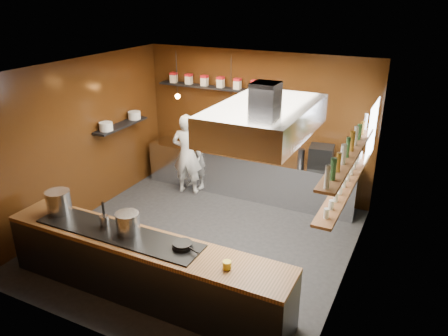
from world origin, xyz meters
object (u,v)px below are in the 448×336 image
Objects in this scene: stockpot_large at (59,202)px; chef at (187,154)px; extractor_hood at (265,119)px; espresso_machine at (321,157)px; stockpot_small at (128,223)px.

stockpot_large is 3.25m from chef.
chef is at bearing 140.25° from extractor_hood.
chef reaches higher than espresso_machine.
stockpot_small is at bearing -143.48° from extractor_hood.
espresso_machine is at bearing 176.36° from chef.
stockpot_large is 1.33m from stockpot_small.
chef is at bearing -178.97° from espresso_machine.
stockpot_large is (-2.87, -1.12, -1.39)m from extractor_hood.
stockpot_large is 1.10× the size of stockpot_small.
extractor_hood is at bearing 21.32° from stockpot_large.
stockpot_large is at bearing 71.39° from chef.
extractor_hood reaches higher than chef.
extractor_hood is at bearing 36.52° from stockpot_small.
espresso_machine reaches higher than stockpot_small.
stockpot_small is (-1.55, -1.14, -1.41)m from extractor_hood.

